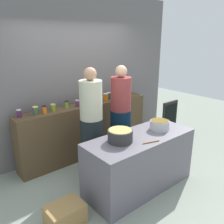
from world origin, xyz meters
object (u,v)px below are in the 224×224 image
at_px(preserve_jar_3, 53,107).
at_px(cook_with_tongs, 92,129).
at_px(preserve_jar_6, 83,102).
at_px(chalkboard_sign, 169,121).
at_px(preserve_jar_7, 86,101).
at_px(preserve_jar_10, 118,96).
at_px(preserve_jar_4, 67,104).
at_px(bread_crate, 65,215).
at_px(preserve_jar_8, 106,97).
at_px(wooden_spoon, 151,142).
at_px(cooking_pot_center, 160,125).
at_px(preserve_jar_5, 77,103).
at_px(preserve_jar_12, 128,92).
at_px(cooking_pot_left, 120,136).
at_px(cook_in_cap, 121,119).
at_px(preserve_jar_9, 109,95).
at_px(preserve_jar_0, 19,113).
at_px(preserve_jar_2, 44,109).
at_px(preserve_jar_1, 36,111).
at_px(preserve_jar_11, 123,93).

distance_m(preserve_jar_3, cook_with_tongs, 0.79).
distance_m(preserve_jar_6, chalkboard_sign, 2.02).
height_order(preserve_jar_7, preserve_jar_10, preserve_jar_7).
xyz_separation_m(preserve_jar_4, bread_crate, (-0.86, -1.39, -0.95)).
height_order(preserve_jar_8, wooden_spoon, preserve_jar_8).
relative_size(cooking_pot_center, cook_with_tongs, 0.17).
distance_m(preserve_jar_5, chalkboard_sign, 2.12).
distance_m(preserve_jar_4, chalkboard_sign, 2.31).
relative_size(preserve_jar_12, cooking_pot_center, 0.37).
distance_m(cooking_pot_left, bread_crate, 1.21).
height_order(cooking_pot_left, cook_in_cap, cook_in_cap).
distance_m(preserve_jar_4, cooking_pot_center, 1.65).
bearing_deg(preserve_jar_5, chalkboard_sign, -16.95).
xyz_separation_m(preserve_jar_6, preserve_jar_9, (0.68, 0.07, -0.00)).
height_order(preserve_jar_0, preserve_jar_2, preserve_jar_2).
distance_m(preserve_jar_7, cooking_pot_left, 1.40).
relative_size(preserve_jar_4, bread_crate, 0.28).
height_order(preserve_jar_2, preserve_jar_10, preserve_jar_2).
height_order(preserve_jar_5, preserve_jar_8, preserve_jar_8).
distance_m(cooking_pot_center, cook_in_cap, 0.84).
xyz_separation_m(preserve_jar_2, preserve_jar_9, (1.41, 0.06, 0.00)).
relative_size(wooden_spoon, bread_crate, 0.56).
distance_m(preserve_jar_0, preserve_jar_7, 1.22).
bearing_deg(preserve_jar_7, preserve_jar_2, -179.05).
relative_size(preserve_jar_3, cooking_pot_center, 0.40).
relative_size(preserve_jar_2, cooking_pot_center, 0.43).
distance_m(preserve_jar_1, preserve_jar_10, 1.72).
bearing_deg(preserve_jar_6, chalkboard_sign, -18.23).
xyz_separation_m(preserve_jar_0, cook_in_cap, (1.57, -0.62, -0.28)).
relative_size(preserve_jar_4, preserve_jar_6, 0.93).
relative_size(preserve_jar_4, preserve_jar_8, 0.84).
distance_m(preserve_jar_2, preserve_jar_8, 1.26).
xyz_separation_m(preserve_jar_10, preserve_jar_12, (0.38, 0.12, 0.00)).
xyz_separation_m(preserve_jar_1, preserve_jar_12, (2.11, 0.07, -0.02)).
relative_size(preserve_jar_6, preserve_jar_10, 1.25).
relative_size(preserve_jar_3, preserve_jar_9, 0.91).
height_order(cooking_pot_center, cook_with_tongs, cook_with_tongs).
bearing_deg(preserve_jar_9, preserve_jar_6, -174.15).
height_order(preserve_jar_3, bread_crate, preserve_jar_3).
bearing_deg(preserve_jar_1, wooden_spoon, -60.47).
height_order(preserve_jar_10, cook_with_tongs, cook_with_tongs).
distance_m(preserve_jar_5, cooking_pot_center, 1.51).
relative_size(preserve_jar_8, cooking_pot_left, 0.43).
relative_size(preserve_jar_1, chalkboard_sign, 0.16).
bearing_deg(chalkboard_sign, preserve_jar_8, 155.88).
bearing_deg(cooking_pot_center, preserve_jar_3, 127.52).
height_order(preserve_jar_1, preserve_jar_3, preserve_jar_1).
relative_size(preserve_jar_10, cooking_pot_center, 0.36).
bearing_deg(preserve_jar_11, cook_with_tongs, -151.31).
bearing_deg(preserve_jar_0, bread_crate, -91.60).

